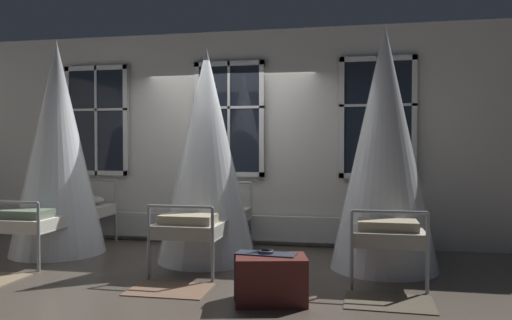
% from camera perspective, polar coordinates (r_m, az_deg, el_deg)
% --- Properties ---
extents(ground, '(19.06, 19.06, 0.00)m').
position_cam_1_polar(ground, '(6.35, -5.64, -11.46)').
color(ground, brown).
extents(back_wall_with_windows, '(9.98, 0.10, 3.13)m').
position_cam_1_polar(back_wall_with_windows, '(7.38, -2.90, 2.59)').
color(back_wall_with_windows, silver).
rests_on(back_wall_with_windows, ground).
extents(window_bank, '(5.28, 0.10, 2.61)m').
position_cam_1_polar(window_bank, '(7.27, -3.13, -1.53)').
color(window_bank, black).
rests_on(window_bank, ground).
extents(cot_first, '(1.24, 1.94, 2.86)m').
position_cam_1_polar(cot_first, '(7.16, -21.88, 1.00)').
color(cot_first, '#9EA3A8').
rests_on(cot_first, ground).
extents(cot_second, '(1.24, 1.94, 2.67)m').
position_cam_1_polar(cot_second, '(6.23, -5.70, 0.23)').
color(cot_second, '#9EA3A8').
rests_on(cot_second, ground).
extents(cot_third, '(1.24, 1.94, 2.85)m').
position_cam_1_polar(cot_third, '(5.96, 14.54, 0.98)').
color(cot_third, '#9EA3A8').
rests_on(cot_third, ground).
extents(rug_second, '(0.81, 0.57, 0.01)m').
position_cam_1_polar(rug_second, '(5.16, -9.92, -14.46)').
color(rug_second, brown).
rests_on(rug_second, ground).
extents(rug_third, '(0.82, 0.58, 0.01)m').
position_cam_1_polar(rug_third, '(4.85, 15.06, -15.53)').
color(rug_third, brown).
rests_on(rug_third, ground).
extents(suitcase_dark, '(0.57, 0.26, 0.47)m').
position_cam_1_polar(suitcase_dark, '(4.71, 1.16, -13.24)').
color(suitcase_dark, '#2D3342').
rests_on(suitcase_dark, ground).
extents(travel_trunk, '(0.71, 0.53, 0.43)m').
position_cam_1_polar(travel_trunk, '(4.64, 1.74, -13.57)').
color(travel_trunk, '#5B231E').
rests_on(travel_trunk, ground).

